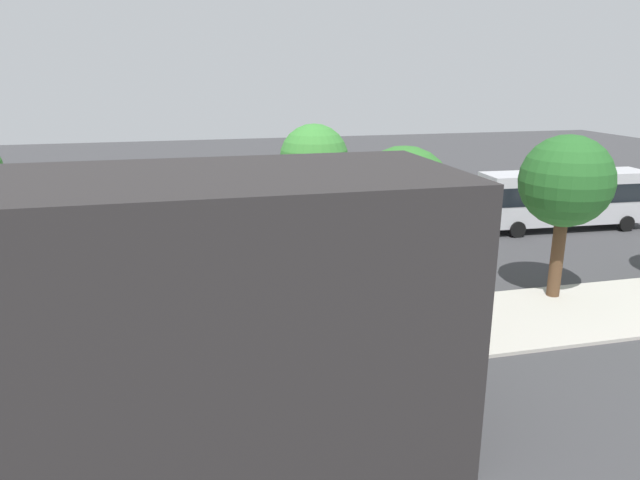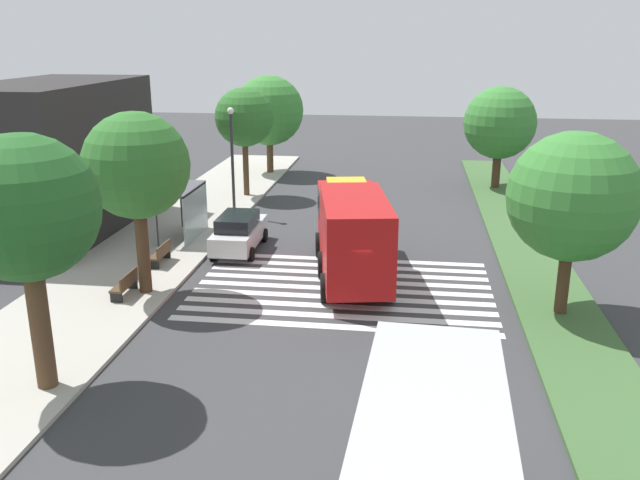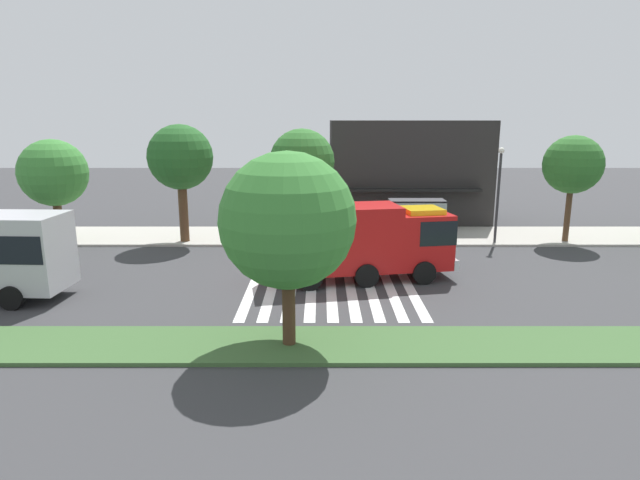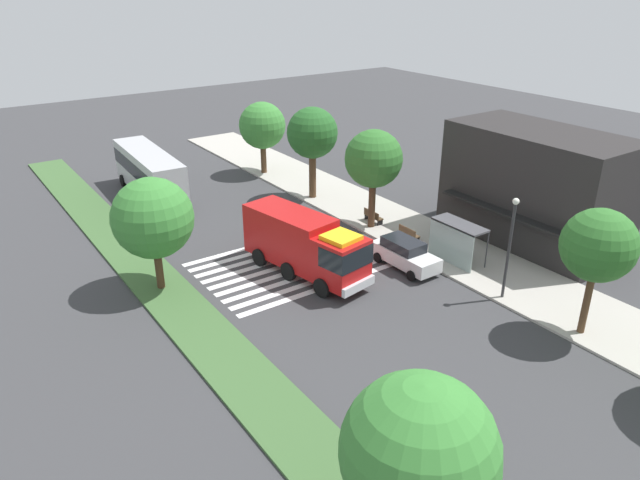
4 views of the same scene
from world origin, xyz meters
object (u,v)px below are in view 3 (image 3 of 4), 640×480
at_px(sidewalk_tree_far_west, 55,173).
at_px(sidewalk_tree_west, 182,158).
at_px(bench_near_shelter, 355,232).
at_px(bench_west_of_shelter, 296,232).
at_px(bus_stop_shelter, 419,212).
at_px(sidewalk_tree_center, 303,162).
at_px(sidewalk_tree_east, 574,165).
at_px(fire_truck, 367,239).
at_px(parked_car_west, 403,237).
at_px(median_tree_far_west, 289,221).
at_px(street_lamp, 500,187).

height_order(sidewalk_tree_far_west, sidewalk_tree_west, sidewalk_tree_west).
distance_m(bench_near_shelter, bench_west_of_shelter, 3.73).
distance_m(bus_stop_shelter, sidewalk_tree_west, 14.94).
relative_size(sidewalk_tree_west, sidewalk_tree_center, 1.04).
distance_m(bench_near_shelter, sidewalk_tree_east, 13.85).
bearing_deg(bench_near_shelter, bus_stop_shelter, 0.26).
height_order(fire_truck, parked_car_west, fire_truck).
height_order(bus_stop_shelter, bench_near_shelter, bus_stop_shelter).
height_order(parked_car_west, sidewalk_tree_east, sidewalk_tree_east).
distance_m(sidewalk_tree_east, median_tree_far_west, 22.47).
relative_size(bus_stop_shelter, sidewalk_tree_far_west, 0.56).
relative_size(bench_west_of_shelter, street_lamp, 0.28).
distance_m(fire_truck, sidewalk_tree_west, 13.47).
bearing_deg(street_lamp, sidewalk_tree_west, 178.81).
bearing_deg(bench_west_of_shelter, sidewalk_tree_east, -1.97).
xyz_separation_m(sidewalk_tree_center, sidewalk_tree_east, (16.38, 0.00, -0.17)).
xyz_separation_m(bench_near_shelter, sidewalk_tree_center, (-3.21, -0.58, 4.42)).
xyz_separation_m(fire_truck, sidewalk_tree_east, (13.10, 7.63, 2.83)).
xyz_separation_m(bench_near_shelter, sidewalk_tree_east, (13.17, -0.58, 4.26)).
distance_m(fire_truck, sidewalk_tree_far_west, 20.03).
bearing_deg(bench_near_shelter, fire_truck, -89.52).
bearing_deg(sidewalk_tree_west, fire_truck, -35.73).
relative_size(fire_truck, sidewalk_tree_east, 1.37).
relative_size(sidewalk_tree_far_west, sidewalk_tree_center, 0.91).
height_order(bench_near_shelter, sidewalk_tree_west, sidewalk_tree_west).
bearing_deg(sidewalk_tree_east, street_lamp, -174.94).
xyz_separation_m(bus_stop_shelter, street_lamp, (4.65, -1.00, 1.69)).
bearing_deg(parked_car_west, bench_near_shelter, 132.92).
bearing_deg(sidewalk_tree_west, sidewalk_tree_east, 0.00).
height_order(sidewalk_tree_center, median_tree_far_west, sidewalk_tree_center).
bearing_deg(parked_car_west, fire_truck, -116.16).
distance_m(bus_stop_shelter, median_tree_far_west, 17.72).
relative_size(fire_truck, bench_near_shelter, 5.56).
distance_m(bus_stop_shelter, bench_west_of_shelter, 7.84).
relative_size(sidewalk_tree_far_west, sidewalk_tree_east, 0.96).
bearing_deg(sidewalk_tree_west, median_tree_far_west, -64.44).
height_order(bench_near_shelter, street_lamp, street_lamp).
relative_size(parked_car_west, bus_stop_shelter, 1.30).
bearing_deg(bench_near_shelter, sidewalk_tree_east, -2.52).
bearing_deg(sidewalk_tree_west, sidewalk_tree_far_west, 180.00).
bearing_deg(median_tree_far_west, sidewalk_tree_center, 90.17).
xyz_separation_m(bus_stop_shelter, sidewalk_tree_center, (-7.21, -0.60, 3.13)).
bearing_deg(bus_stop_shelter, median_tree_far_west, -114.09).
bearing_deg(sidewalk_tree_center, street_lamp, -1.93).
bearing_deg(parked_car_west, median_tree_far_west, -114.47).
bearing_deg(parked_car_west, bench_west_of_shelter, 155.73).
xyz_separation_m(fire_truck, sidewalk_tree_center, (-3.28, 7.63, 3.00)).
bearing_deg(sidewalk_tree_far_west, sidewalk_tree_center, -0.00).
xyz_separation_m(sidewalk_tree_west, median_tree_far_west, (7.38, -15.42, -0.91)).
xyz_separation_m(street_lamp, median_tree_far_west, (-11.81, -15.02, 0.77)).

